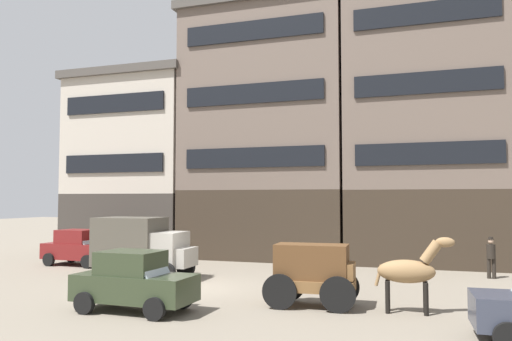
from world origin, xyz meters
TOP-DOWN VIEW (x-y plane):
  - ground_plane at (0.00, 0.00)m, footprint 120.00×120.00m
  - building_far_left at (-9.02, 10.76)m, footprint 8.50×5.93m
  - building_center_left at (-0.16, 10.76)m, footprint 9.94×5.93m
  - building_center_right at (8.87, 10.76)m, footprint 8.81×5.93m
  - cargo_wagon at (5.25, -1.89)m, footprint 2.97×1.63m
  - draft_horse at (8.20, -1.89)m, footprint 2.35×0.68m
  - delivery_truck_near at (-3.04, 1.44)m, footprint 4.38×2.19m
  - sedan_dark at (-8.39, 4.14)m, footprint 3.76×1.98m
  - sedan_light at (0.16, -4.26)m, footprint 3.74×1.94m
  - pedestrian_officer at (11.38, 6.09)m, footprint 0.49×0.49m
  - fire_hydrant_curbside at (-6.11, 6.08)m, footprint 0.24×0.24m

SIDE VIEW (x-z plane):
  - ground_plane at x=0.00m, z-range 0.00..0.00m
  - fire_hydrant_curbside at x=-6.11m, z-range 0.01..0.84m
  - sedan_dark at x=-8.39m, z-range 0.00..1.83m
  - sedan_light at x=0.16m, z-range 0.00..1.83m
  - pedestrian_officer at x=11.38m, z-range 0.08..1.88m
  - cargo_wagon at x=5.25m, z-range 0.16..2.14m
  - draft_horse at x=8.20m, z-range 0.12..2.42m
  - delivery_truck_near at x=-3.04m, z-range 0.11..2.73m
  - building_far_left at x=-9.02m, z-range 0.04..11.57m
  - building_center_left at x=-0.16m, z-range 0.04..15.06m
  - building_center_right at x=8.87m, z-range 0.05..18.47m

